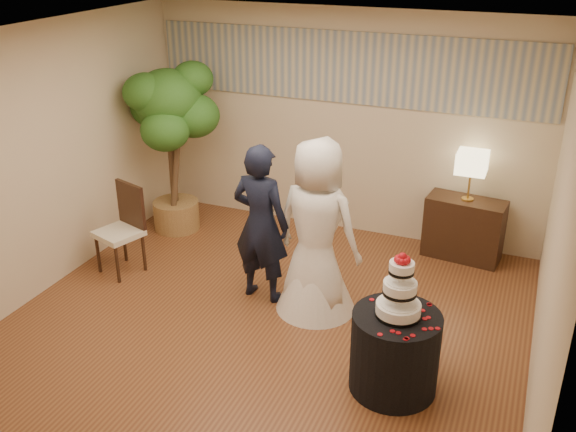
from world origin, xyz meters
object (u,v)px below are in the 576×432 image
at_px(groom, 261,224).
at_px(side_chair, 118,231).
at_px(wedding_cake, 400,285).
at_px(ficus_tree, 171,148).
at_px(table_lamp, 470,176).
at_px(console, 464,229).
at_px(bride, 317,228).
at_px(cake_table, 395,352).

xyz_separation_m(groom, side_chair, (-1.71, -0.11, -0.34)).
distance_m(wedding_cake, ficus_tree, 3.98).
bearing_deg(table_lamp, console, 0.00).
bearing_deg(bride, ficus_tree, -16.40).
bearing_deg(ficus_tree, wedding_cake, -31.45).
xyz_separation_m(bride, side_chair, (-2.33, -0.10, -0.41)).
height_order(wedding_cake, side_chair, wedding_cake).
height_order(bride, side_chair, bride).
relative_size(cake_table, console, 0.84).
xyz_separation_m(bride, cake_table, (1.04, -0.94, -0.56)).
bearing_deg(ficus_tree, console, 9.34).
xyz_separation_m(bride, table_lamp, (1.24, 1.73, 0.11)).
height_order(wedding_cake, table_lamp, table_lamp).
distance_m(groom, console, 2.57).
bearing_deg(ficus_tree, side_chair, -89.09).
height_order(bride, ficus_tree, ficus_tree).
bearing_deg(table_lamp, wedding_cake, -94.14).
height_order(table_lamp, side_chair, table_lamp).
relative_size(wedding_cake, side_chair, 0.57).
height_order(groom, ficus_tree, ficus_tree).
bearing_deg(console, table_lamp, 0.00).
relative_size(groom, ficus_tree, 0.77).
height_order(cake_table, ficus_tree, ficus_tree).
xyz_separation_m(bride, ficus_tree, (-2.35, 1.14, 0.18)).
relative_size(groom, bride, 0.93).
relative_size(cake_table, wedding_cake, 1.29).
distance_m(bride, console, 2.19).
distance_m(cake_table, console, 2.67).
bearing_deg(side_chair, wedding_cake, 4.61).
bearing_deg(groom, table_lamp, -132.36).
bearing_deg(side_chair, cake_table, 4.61).
bearing_deg(groom, console, -132.36).
xyz_separation_m(table_lamp, side_chair, (-3.57, -1.83, -0.52)).
bearing_deg(console, groom, -130.67).
relative_size(groom, console, 1.91).
height_order(groom, bride, bride).
xyz_separation_m(cake_table, table_lamp, (0.19, 2.66, 0.67)).
bearing_deg(side_chair, groom, 22.34).
relative_size(console, side_chair, 0.87).
relative_size(table_lamp, ficus_tree, 0.26).
distance_m(bride, table_lamp, 2.13).
distance_m(groom, side_chair, 1.75).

